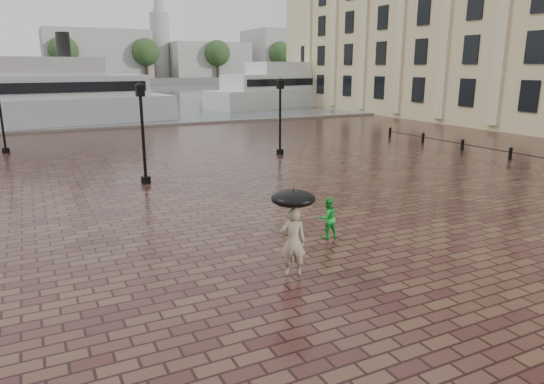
# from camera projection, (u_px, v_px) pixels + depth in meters

# --- Properties ---
(ground) EXTENTS (300.00, 300.00, 0.00)m
(ground) POSITION_uv_depth(u_px,v_px,m) (393.00, 226.00, 16.14)
(ground) COLOR #321817
(ground) RESTS_ON ground
(harbour_water) EXTENTS (240.00, 240.00, 0.00)m
(harbour_water) POSITION_uv_depth(u_px,v_px,m) (85.00, 94.00, 95.87)
(harbour_water) COLOR #465156
(harbour_water) RESTS_ON ground
(quay_edge) EXTENTS (80.00, 0.60, 0.30)m
(quay_edge) POSITION_uv_depth(u_px,v_px,m) (159.00, 126.00, 43.87)
(quay_edge) COLOR slate
(quay_edge) RESTS_ON ground
(far_shore) EXTENTS (300.00, 60.00, 2.00)m
(far_shore) POSITION_uv_depth(u_px,v_px,m) (61.00, 81.00, 154.55)
(far_shore) COLOR #4C4C47
(far_shore) RESTS_ON ground
(distant_skyline) EXTENTS (102.50, 22.00, 33.00)m
(distant_skyline) POSITION_uv_depth(u_px,v_px,m) (214.00, 54.00, 164.56)
(distant_skyline) COLOR gray
(distant_skyline) RESTS_ON ground
(far_trees) EXTENTS (188.00, 8.00, 13.50)m
(far_trees) POSITION_uv_depth(u_px,v_px,m) (63.00, 51.00, 133.38)
(far_trees) COLOR #2D2119
(far_trees) RESTS_ON ground
(bollard_row) EXTENTS (0.22, 21.22, 0.73)m
(bollard_row) POSITION_uv_depth(u_px,v_px,m) (511.00, 153.00, 27.73)
(bollard_row) COLOR black
(bollard_row) RESTS_ON ground
(street_lamps) EXTENTS (15.44, 12.44, 4.40)m
(street_lamps) POSITION_uv_depth(u_px,v_px,m) (140.00, 120.00, 26.69)
(street_lamps) COLOR black
(street_lamps) RESTS_ON ground
(adult_pedestrian) EXTENTS (0.77, 0.65, 1.78)m
(adult_pedestrian) POSITION_uv_depth(u_px,v_px,m) (293.00, 242.00, 12.17)
(adult_pedestrian) COLOR gray
(adult_pedestrian) RESTS_ON ground
(child_pedestrian) EXTENTS (0.66, 0.53, 1.30)m
(child_pedestrian) POSITION_uv_depth(u_px,v_px,m) (328.00, 218.00, 14.88)
(child_pedestrian) COLOR green
(child_pedestrian) RESTS_ON ground
(ferry_near) EXTENTS (25.73, 9.49, 8.24)m
(ferry_near) POSITION_uv_depth(u_px,v_px,m) (34.00, 98.00, 43.69)
(ferry_near) COLOR silver
(ferry_near) RESTS_ON ground
(ferry_far) EXTENTS (24.90, 11.65, 7.94)m
(ferry_far) POSITION_uv_depth(u_px,v_px,m) (289.00, 88.00, 65.65)
(ferry_far) COLOR silver
(ferry_far) RESTS_ON ground
(umbrella) EXTENTS (1.10, 1.10, 1.17)m
(umbrella) POSITION_uv_depth(u_px,v_px,m) (293.00, 199.00, 11.89)
(umbrella) COLOR black
(umbrella) RESTS_ON ground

